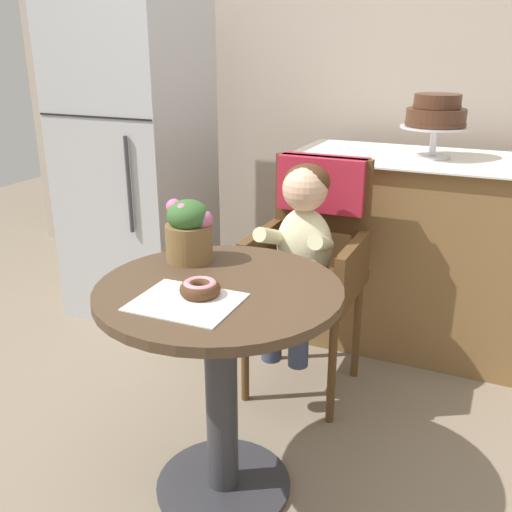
% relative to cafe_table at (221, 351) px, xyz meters
% --- Properties ---
extents(ground_plane, '(8.00, 8.00, 0.00)m').
position_rel_cafe_table_xyz_m(ground_plane, '(0.00, 0.00, -0.51)').
color(ground_plane, gray).
extents(back_wall, '(4.80, 0.10, 2.70)m').
position_rel_cafe_table_xyz_m(back_wall, '(0.00, 1.85, 0.84)').
color(back_wall, '#B2A393').
rests_on(back_wall, ground).
extents(cafe_table, '(0.72, 0.72, 0.72)m').
position_rel_cafe_table_xyz_m(cafe_table, '(0.00, 0.00, 0.00)').
color(cafe_table, '#4C3826').
rests_on(cafe_table, ground).
extents(wicker_chair, '(0.42, 0.45, 0.95)m').
position_rel_cafe_table_xyz_m(wicker_chair, '(0.03, 0.76, 0.13)').
color(wicker_chair, brown).
rests_on(wicker_chair, ground).
extents(seated_child, '(0.27, 0.32, 0.73)m').
position_rel_cafe_table_xyz_m(seated_child, '(0.03, 0.61, 0.17)').
color(seated_child, beige).
rests_on(seated_child, ground).
extents(paper_napkin, '(0.28, 0.23, 0.00)m').
position_rel_cafe_table_xyz_m(paper_napkin, '(-0.03, -0.14, 0.21)').
color(paper_napkin, white).
rests_on(paper_napkin, cafe_table).
extents(donut_front, '(0.11, 0.11, 0.05)m').
position_rel_cafe_table_xyz_m(donut_front, '(-0.01, -0.08, 0.24)').
color(donut_front, '#4C2D19').
rests_on(donut_front, cafe_table).
extents(flower_vase, '(0.15, 0.15, 0.20)m').
position_rel_cafe_table_xyz_m(flower_vase, '(-0.18, 0.15, 0.32)').
color(flower_vase, brown).
rests_on(flower_vase, cafe_table).
extents(display_counter, '(1.56, 0.62, 0.90)m').
position_rel_cafe_table_xyz_m(display_counter, '(0.55, 1.30, -0.05)').
color(display_counter, olive).
rests_on(display_counter, ground).
extents(tiered_cake_stand, '(0.30, 0.30, 0.27)m').
position_rel_cafe_table_xyz_m(tiered_cake_stand, '(0.39, 1.30, 0.58)').
color(tiered_cake_stand, silver).
rests_on(tiered_cake_stand, display_counter).
extents(refrigerator, '(0.64, 0.63, 1.70)m').
position_rel_cafe_table_xyz_m(refrigerator, '(-1.05, 1.10, 0.34)').
color(refrigerator, '#B7BABF').
rests_on(refrigerator, ground).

